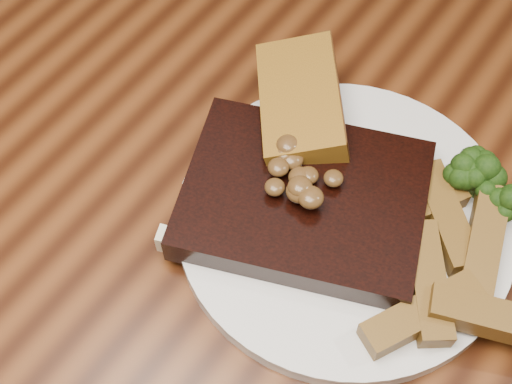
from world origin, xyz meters
TOP-DOWN VIEW (x-y plane):
  - dining_table at (0.00, 0.00)m, footprint 1.60×0.90m
  - plate at (0.07, 0.03)m, footprint 0.33×0.33m
  - steak at (0.03, 0.01)m, footprint 0.23×0.20m
  - steak_bone at (0.03, -0.05)m, footprint 0.15×0.07m
  - mushroom_pile at (0.03, 0.02)m, footprint 0.06×0.06m
  - garlic_bread at (-0.01, 0.08)m, footprint 0.13×0.13m
  - potato_wedges at (0.14, 0.02)m, footprint 0.12×0.12m
  - broccoli_cluster at (0.14, 0.11)m, footprint 0.06×0.06m

SIDE VIEW (x-z plane):
  - dining_table at x=0.00m, z-range 0.28..1.03m
  - plate at x=0.07m, z-range 0.75..0.76m
  - steak_bone at x=0.03m, z-range 0.76..0.78m
  - potato_wedges at x=0.14m, z-range 0.76..0.79m
  - garlic_bread at x=-0.01m, z-range 0.76..0.79m
  - steak at x=0.03m, z-range 0.76..0.79m
  - broccoli_cluster at x=0.14m, z-range 0.76..0.80m
  - mushroom_pile at x=0.03m, z-range 0.79..0.82m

